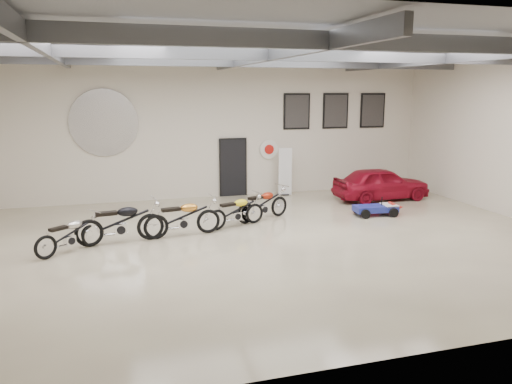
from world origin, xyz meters
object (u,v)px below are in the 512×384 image
object	(u,v)px
vintage_car	(381,183)
motorcycle_yellow	(236,211)
motorcycle_silver	(69,234)
motorcycle_gold	(183,217)
go_kart	(380,206)
banner_stand	(285,171)
motorcycle_red	(263,204)
motorcycle_black	(120,222)

from	to	relation	value
vintage_car	motorcycle_yellow	bearing A→B (deg)	108.84
motorcycle_silver	motorcycle_gold	xyz separation A→B (m)	(2.85, 0.62, 0.08)
motorcycle_gold	go_kart	world-z (taller)	motorcycle_gold
banner_stand	go_kart	bearing A→B (deg)	-52.02
vintage_car	motorcycle_silver	bearing A→B (deg)	106.65
motorcycle_silver	motorcycle_red	xyz separation A→B (m)	(5.44, 1.67, 0.04)
motorcycle_red	banner_stand	bearing A→B (deg)	35.47
motorcycle_black	vintage_car	size ratio (longest dim) A/B	0.64
motorcycle_yellow	motorcycle_red	xyz separation A→B (m)	(0.97, 0.53, 0.03)
motorcycle_gold	vintage_car	xyz separation A→B (m)	(7.53, 2.61, 0.05)
motorcycle_red	motorcycle_black	bearing A→B (deg)	171.80
motorcycle_black	motorcycle_gold	distance (m)	1.64
banner_stand	motorcycle_silver	world-z (taller)	banner_stand
go_kart	motorcycle_silver	bearing A→B (deg)	-167.93
motorcycle_red	go_kart	size ratio (longest dim) A/B	1.17
motorcycle_black	vintage_car	distance (m)	9.58
banner_stand	motorcycle_red	world-z (taller)	banner_stand
motorcycle_red	go_kart	bearing A→B (deg)	-32.40
motorcycle_gold	motorcycle_yellow	bearing A→B (deg)	10.58
go_kart	vintage_car	distance (m)	2.42
motorcycle_silver	banner_stand	bearing A→B (deg)	-2.33
vintage_car	banner_stand	bearing A→B (deg)	60.21
banner_stand	motorcycle_black	xyz separation A→B (m)	(-6.10, -4.51, -0.33)
banner_stand	go_kart	xyz separation A→B (m)	(1.83, -3.77, -0.61)
motorcycle_red	vintage_car	world-z (taller)	vintage_car
motorcycle_silver	go_kart	size ratio (longest dim) A/B	1.07
vintage_car	motorcycle_red	bearing A→B (deg)	106.86
banner_stand	motorcycle_red	distance (m)	3.79
motorcycle_black	motorcycle_red	distance (m)	4.41
motorcycle_silver	motorcycle_black	size ratio (longest dim) A/B	0.81
banner_stand	motorcycle_silver	xyz separation A→B (m)	(-7.32, -4.94, -0.45)
motorcycle_red	go_kart	world-z (taller)	motorcycle_red
motorcycle_silver	motorcycle_black	world-z (taller)	motorcycle_black
motorcycle_red	vintage_car	bearing A→B (deg)	-7.15
motorcycle_silver	motorcycle_yellow	xyz separation A→B (m)	(4.47, 1.14, 0.02)
motorcycle_black	motorcycle_yellow	world-z (taller)	motorcycle_black
motorcycle_yellow	go_kart	xyz separation A→B (m)	(4.68, 0.03, -0.18)
motorcycle_black	go_kart	world-z (taller)	motorcycle_black
motorcycle_gold	motorcycle_red	world-z (taller)	motorcycle_gold
motorcycle_red	motorcycle_yellow	bearing A→B (deg)	-175.87
vintage_car	motorcycle_gold	bearing A→B (deg)	108.48
banner_stand	motorcycle_red	xyz separation A→B (m)	(-1.88, -3.26, -0.40)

